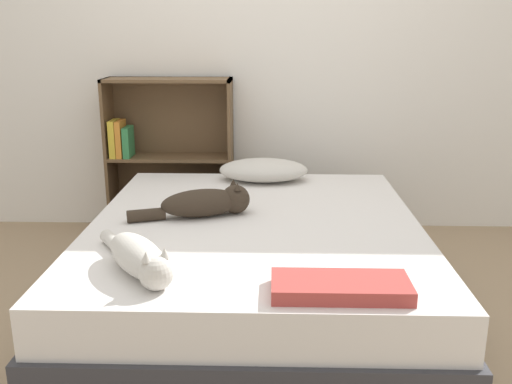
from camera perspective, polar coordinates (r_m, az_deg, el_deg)
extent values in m
plane|color=#997F60|center=(2.81, -0.08, -11.59)|extent=(8.00, 8.00, 0.00)
cube|color=white|center=(3.76, 0.52, 15.20)|extent=(8.00, 0.06, 2.50)
cube|color=#333338|center=(2.76, -0.08, -9.20)|extent=(1.55, 1.83, 0.26)
cube|color=silver|center=(2.67, -0.09, -4.84)|extent=(1.50, 1.78, 0.19)
ellipsoid|color=beige|center=(3.32, 0.76, 2.21)|extent=(0.51, 0.31, 0.13)
ellipsoid|color=beige|center=(2.12, -11.75, -6.25)|extent=(0.35, 0.42, 0.13)
sphere|color=beige|center=(1.97, -9.94, -7.97)|extent=(0.12, 0.12, 0.12)
cone|color=beige|center=(1.96, -9.13, -6.02)|extent=(0.04, 0.04, 0.03)
cone|color=beige|center=(1.94, -10.94, -6.38)|extent=(0.04, 0.04, 0.03)
cylinder|color=beige|center=(2.38, -14.07, -4.89)|extent=(0.15, 0.18, 0.05)
ellipsoid|color=#33281E|center=(2.70, -5.45, -1.10)|extent=(0.42, 0.27, 0.13)
sphere|color=#33281E|center=(2.73, -2.07, -0.72)|extent=(0.14, 0.14, 0.14)
cone|color=#33281E|center=(2.75, -2.28, 0.95)|extent=(0.04, 0.04, 0.03)
cone|color=#33281E|center=(2.68, -1.88, 0.54)|extent=(0.04, 0.04, 0.03)
cylinder|color=#33281E|center=(2.67, -10.92, -2.28)|extent=(0.18, 0.11, 0.06)
cube|color=brown|center=(3.83, -14.33, 3.45)|extent=(0.02, 0.26, 1.01)
cube|color=brown|center=(3.69, -2.54, 3.48)|extent=(0.02, 0.26, 1.01)
cube|color=brown|center=(3.88, -8.24, -3.66)|extent=(0.80, 0.26, 0.02)
cube|color=brown|center=(3.67, -8.86, 11.03)|extent=(0.80, 0.26, 0.02)
cube|color=brown|center=(3.74, -8.54, 3.48)|extent=(0.76, 0.26, 0.02)
cube|color=brown|center=(3.85, -8.23, 3.87)|extent=(0.80, 0.02, 1.01)
cube|color=gold|center=(3.75, -13.96, 5.22)|extent=(0.04, 0.16, 0.24)
cube|color=orange|center=(3.74, -13.35, 5.21)|extent=(0.03, 0.16, 0.23)
cube|color=#337F47|center=(3.73, -12.65, 4.92)|extent=(0.04, 0.16, 0.19)
cube|color=#B2423D|center=(1.95, 8.45, -9.37)|extent=(0.46, 0.20, 0.05)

